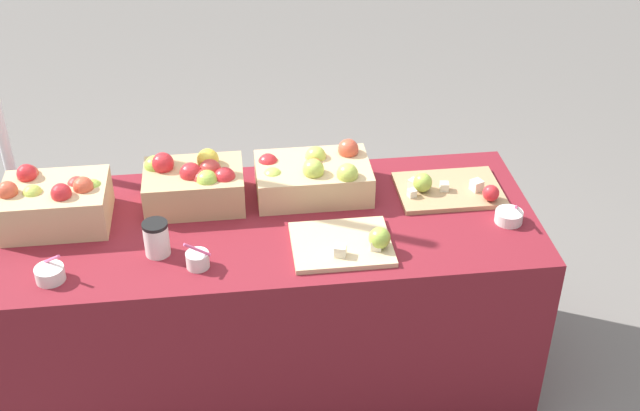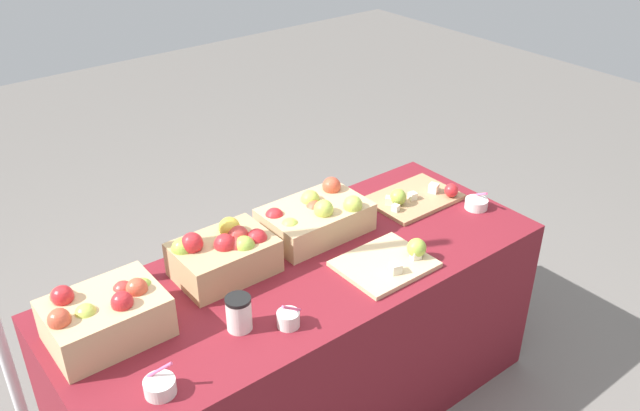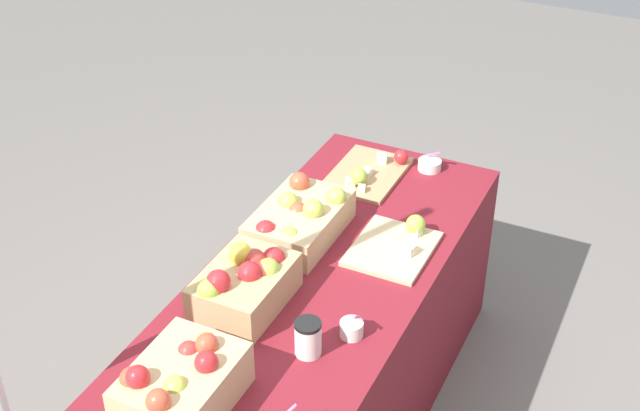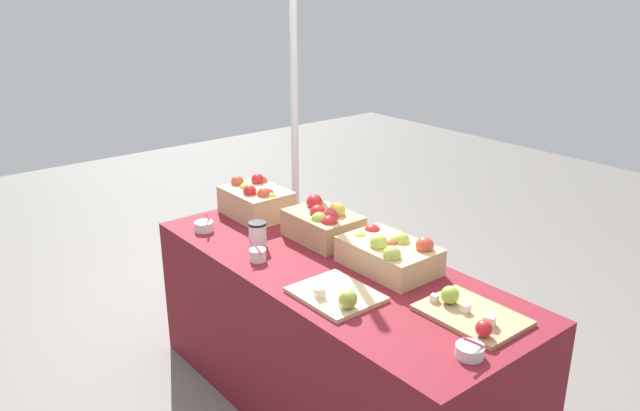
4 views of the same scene
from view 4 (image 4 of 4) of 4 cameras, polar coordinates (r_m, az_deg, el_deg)
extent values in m
plane|color=slate|center=(3.19, 1.08, -17.50)|extent=(10.00, 10.00, 0.00)
cube|color=maroon|center=(2.98, 1.13, -11.83)|extent=(1.90, 0.76, 0.74)
cube|color=tan|center=(3.36, -5.80, 0.27)|extent=(0.36, 0.27, 0.15)
sphere|color=#D14C33|center=(3.24, -5.11, 1.04)|extent=(0.07, 0.07, 0.07)
sphere|color=#D14C33|center=(3.46, -5.34, 2.14)|extent=(0.07, 0.07, 0.07)
sphere|color=#D14C33|center=(3.44, -7.50, 2.13)|extent=(0.07, 0.07, 0.07)
sphere|color=red|center=(3.45, -5.68, 2.33)|extent=(0.07, 0.07, 0.07)
sphere|color=#B2C64C|center=(3.38, -6.76, 1.48)|extent=(0.07, 0.07, 0.07)
sphere|color=#99B742|center=(3.24, -4.47, 0.56)|extent=(0.07, 0.07, 0.07)
sphere|color=#B2332D|center=(3.29, -4.75, 0.95)|extent=(0.07, 0.07, 0.07)
sphere|color=red|center=(3.27, -6.38, 1.26)|extent=(0.07, 0.07, 0.07)
cube|color=tan|center=(3.04, 0.26, -1.89)|extent=(0.35, 0.25, 0.13)
sphere|color=#B2332D|center=(2.97, 0.91, -0.98)|extent=(0.08, 0.08, 0.08)
sphere|color=red|center=(3.10, -0.51, 0.31)|extent=(0.08, 0.08, 0.08)
sphere|color=red|center=(3.00, -0.20, -0.67)|extent=(0.08, 0.08, 0.08)
sphere|color=#99B742|center=(2.95, -0.09, -1.36)|extent=(0.08, 0.08, 0.08)
sphere|color=red|center=(2.91, 0.86, -1.65)|extent=(0.08, 0.08, 0.08)
sphere|color=#99B742|center=(3.14, -0.58, 0.17)|extent=(0.08, 0.08, 0.08)
sphere|color=#B2332D|center=(2.97, -0.04, -1.31)|extent=(0.08, 0.08, 0.08)
sphere|color=gold|center=(3.00, 1.55, -0.46)|extent=(0.08, 0.08, 0.08)
cube|color=tan|center=(2.76, 6.24, -4.54)|extent=(0.42, 0.27, 0.12)
sphere|color=#D14C33|center=(2.75, 6.42, -3.76)|extent=(0.08, 0.08, 0.08)
sphere|color=#B2C64C|center=(2.60, 6.53, -4.48)|extent=(0.08, 0.08, 0.08)
sphere|color=#B2C64C|center=(2.69, 5.31, -3.37)|extent=(0.08, 0.08, 0.08)
sphere|color=#B2C64C|center=(2.82, 3.61, -3.09)|extent=(0.08, 0.08, 0.08)
sphere|color=#D14C33|center=(2.69, 9.46, -3.60)|extent=(0.08, 0.08, 0.08)
sphere|color=red|center=(2.88, 4.76, -2.44)|extent=(0.08, 0.08, 0.08)
sphere|color=#B2C64C|center=(2.76, 7.32, -3.18)|extent=(0.08, 0.08, 0.08)
cube|color=#D1B284|center=(2.53, 1.44, -8.06)|extent=(0.33, 0.28, 0.02)
cube|color=beige|center=(2.42, 2.20, -8.82)|extent=(0.04, 0.04, 0.03)
sphere|color=#99B742|center=(2.41, 2.55, -8.44)|extent=(0.07, 0.07, 0.07)
cube|color=beige|center=(2.49, -0.03, -7.87)|extent=(0.05, 0.05, 0.04)
cube|color=tan|center=(2.45, 13.59, -9.63)|extent=(0.38, 0.27, 0.02)
sphere|color=red|center=(2.30, 14.63, -10.73)|extent=(0.06, 0.06, 0.06)
cube|color=beige|center=(2.52, 11.55, -7.92)|extent=(0.05, 0.05, 0.03)
cube|color=beige|center=(2.38, 15.11, -10.05)|extent=(0.05, 0.05, 0.04)
cube|color=beige|center=(2.50, 10.33, -8.25)|extent=(0.04, 0.04, 0.03)
cube|color=beige|center=(2.45, 13.02, -9.04)|extent=(0.04, 0.04, 0.03)
sphere|color=#99B742|center=(2.48, 11.69, -7.94)|extent=(0.07, 0.07, 0.07)
cylinder|color=silver|center=(3.21, -10.48, -1.87)|extent=(0.09, 0.09, 0.05)
cylinder|color=#EA598C|center=(3.19, -10.20, -1.09)|extent=(0.07, 0.06, 0.06)
cylinder|color=silver|center=(2.22, 13.42, -12.70)|extent=(0.10, 0.10, 0.04)
cylinder|color=#EA598C|center=(2.18, 13.76, -11.97)|extent=(0.04, 0.08, 0.06)
cylinder|color=silver|center=(2.84, -5.66, -4.49)|extent=(0.08, 0.08, 0.05)
cylinder|color=#EA598C|center=(2.81, -5.92, -3.62)|extent=(0.09, 0.03, 0.07)
cylinder|color=silver|center=(2.98, -5.67, -2.74)|extent=(0.08, 0.08, 0.11)
cylinder|color=black|center=(2.95, -5.71, -1.65)|extent=(0.09, 0.09, 0.01)
cylinder|color=white|center=(3.72, -2.32, 7.55)|extent=(0.04, 0.04, 2.28)
camera|label=1|loc=(2.24, -65.37, 21.38)|focal=46.78mm
camera|label=2|loc=(3.16, -41.86, 19.65)|focal=37.55mm
camera|label=3|loc=(4.21, -34.40, 26.11)|focal=48.91mm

